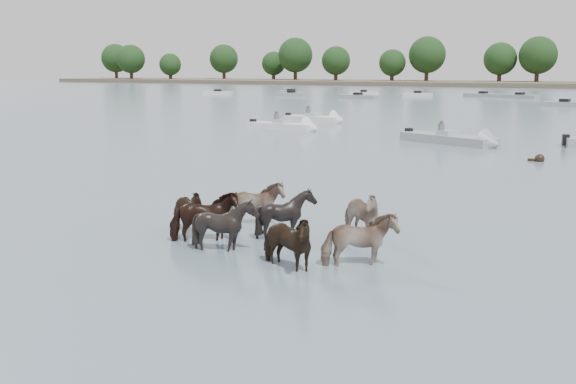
% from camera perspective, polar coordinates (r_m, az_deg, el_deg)
% --- Properties ---
extents(ground, '(400.00, 400.00, 0.00)m').
position_cam_1_polar(ground, '(14.54, -5.81, -5.88)').
color(ground, slate).
rests_on(ground, ground).
extents(shoreline, '(160.00, 30.00, 1.00)m').
position_cam_1_polar(shoreline, '(179.34, 2.35, 9.57)').
color(shoreline, '#4C4233').
rests_on(shoreline, ground).
extents(pony_herd, '(6.76, 4.54, 1.40)m').
position_cam_1_polar(pony_herd, '(15.60, -1.79, -2.67)').
color(pony_herd, black).
rests_on(pony_herd, ground).
extents(swimming_pony, '(0.72, 0.44, 0.44)m').
position_cam_1_polar(swimming_pony, '(31.69, 21.01, 2.70)').
color(swimming_pony, black).
rests_on(swimming_pony, ground).
extents(motorboat_a, '(5.36, 1.85, 1.92)m').
position_cam_1_polar(motorboat_a, '(44.46, 0.27, 5.69)').
color(motorboat_a, silver).
rests_on(motorboat_a, ground).
extents(motorboat_b, '(6.29, 3.88, 1.92)m').
position_cam_1_polar(motorboat_b, '(37.38, 14.76, 4.37)').
color(motorboat_b, gray).
rests_on(motorboat_b, ground).
extents(motorboat_f, '(5.07, 1.75, 1.92)m').
position_cam_1_polar(motorboat_f, '(51.10, 2.91, 6.34)').
color(motorboat_f, silver).
rests_on(motorboat_f, ground).
extents(distant_flotilla, '(106.10, 28.25, 0.93)m').
position_cam_1_polar(distant_flotilla, '(88.80, 23.27, 7.38)').
color(distant_flotilla, silver).
rests_on(distant_flotilla, ground).
extents(treeline, '(150.53, 22.99, 12.47)m').
position_cam_1_polar(treeline, '(181.16, 2.35, 11.57)').
color(treeline, '#382619').
rests_on(treeline, ground).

